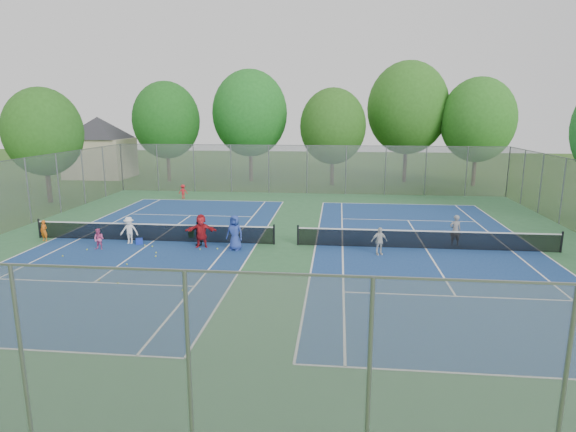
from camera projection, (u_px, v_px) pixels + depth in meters
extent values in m
plane|color=#2D541A|center=(286.00, 245.00, 24.64)|extent=(120.00, 120.00, 0.00)
cube|color=#30663B|center=(286.00, 245.00, 24.64)|extent=(32.00, 32.00, 0.01)
cube|color=navy|center=(154.00, 241.00, 25.35)|extent=(10.97, 23.77, 0.01)
cube|color=navy|center=(426.00, 249.00, 23.92)|extent=(10.97, 23.77, 0.01)
cube|color=black|center=(154.00, 233.00, 25.26)|extent=(12.87, 0.10, 0.91)
cube|color=black|center=(426.00, 240.00, 23.83)|extent=(12.87, 0.10, 0.91)
cube|color=gray|center=(307.00, 170.00, 39.77)|extent=(32.00, 0.10, 4.00)
cube|color=gray|center=(189.00, 376.00, 8.66)|extent=(32.00, 0.10, 4.00)
cube|color=#B7A88C|center=(100.00, 158.00, 49.79)|extent=(6.00, 5.00, 4.00)
pyramid|color=#2D2D33|center=(97.00, 117.00, 48.91)|extent=(11.03, 11.03, 2.20)
cylinder|color=#443326|center=(168.00, 163.00, 47.09)|extent=(0.36, 0.36, 3.50)
ellipsoid|color=#1A5719|center=(166.00, 120.00, 46.21)|extent=(6.40, 6.40, 7.36)
cylinder|color=#443326|center=(251.00, 161.00, 47.20)|extent=(0.36, 0.36, 3.85)
ellipsoid|color=#1D661F|center=(250.00, 113.00, 46.22)|extent=(7.20, 7.20, 8.28)
cylinder|color=#443326|center=(332.00, 168.00, 44.51)|extent=(0.36, 0.36, 3.15)
ellipsoid|color=#295B1A|center=(333.00, 126.00, 43.71)|extent=(6.00, 6.00, 6.90)
cylinder|color=#443326|center=(405.00, 160.00, 46.60)|extent=(0.36, 0.36, 4.20)
ellipsoid|color=#2B611C|center=(408.00, 108.00, 45.56)|extent=(7.60, 7.60, 8.74)
cylinder|color=#443326|center=(474.00, 167.00, 44.12)|extent=(0.36, 0.36, 3.50)
ellipsoid|color=#29671D|center=(478.00, 120.00, 43.23)|extent=(6.60, 6.60, 7.59)
cylinder|color=#443326|center=(48.00, 182.00, 35.97)|extent=(0.36, 0.36, 3.15)
ellipsoid|color=#255819|center=(43.00, 132.00, 35.19)|extent=(5.60, 5.60, 6.44)
cube|color=#1730AE|center=(139.00, 241.00, 24.74)|extent=(0.45, 0.45, 0.29)
cube|color=#258827|center=(191.00, 233.00, 26.02)|extent=(0.26, 0.26, 0.49)
imported|color=#D95F14|center=(44.00, 231.00, 25.24)|extent=(0.46, 0.35, 1.12)
imported|color=#DA5494|center=(99.00, 239.00, 23.67)|extent=(0.55, 0.44, 1.06)
imported|color=white|center=(129.00, 230.00, 24.73)|extent=(0.95, 0.60, 1.41)
imported|color=black|center=(199.00, 233.00, 24.37)|extent=(0.82, 0.52, 1.30)
imported|color=#283F95|center=(235.00, 233.00, 23.55)|extent=(0.97, 0.76, 1.75)
imported|color=#B31921|center=(201.00, 231.00, 24.02)|extent=(1.62, 0.69, 1.69)
imported|color=red|center=(183.00, 192.00, 37.72)|extent=(0.75, 0.47, 1.11)
imported|color=gray|center=(455.00, 230.00, 24.39)|extent=(0.62, 0.45, 1.59)
imported|color=silver|center=(379.00, 241.00, 22.79)|extent=(0.85, 0.56, 1.34)
sphere|color=yellow|center=(118.00, 284.00, 18.98)|extent=(0.07, 0.07, 0.07)
sphere|color=#B7C72E|center=(99.00, 281.00, 19.31)|extent=(0.07, 0.07, 0.07)
sphere|color=#CCDC33|center=(182.00, 291.00, 18.23)|extent=(0.07, 0.07, 0.07)
sphere|color=#E1EE37|center=(217.00, 249.00, 23.77)|extent=(0.07, 0.07, 0.07)
sphere|color=#CED431|center=(145.00, 246.00, 24.37)|extent=(0.07, 0.07, 0.07)
sphere|color=#BADC33|center=(152.00, 247.00, 24.17)|extent=(0.07, 0.07, 0.07)
sphere|color=yellow|center=(156.00, 257.00, 22.52)|extent=(0.07, 0.07, 0.07)
sphere|color=#BBDD33|center=(200.00, 250.00, 23.67)|extent=(0.07, 0.07, 0.07)
sphere|color=gold|center=(63.00, 256.00, 22.56)|extent=(0.07, 0.07, 0.07)
sphere|color=#BCD932|center=(87.00, 250.00, 23.62)|extent=(0.07, 0.07, 0.07)
sphere|color=#B1C32D|center=(127.00, 265.00, 21.33)|extent=(0.07, 0.07, 0.07)
sphere|color=yellow|center=(156.00, 253.00, 23.09)|extent=(0.07, 0.07, 0.07)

